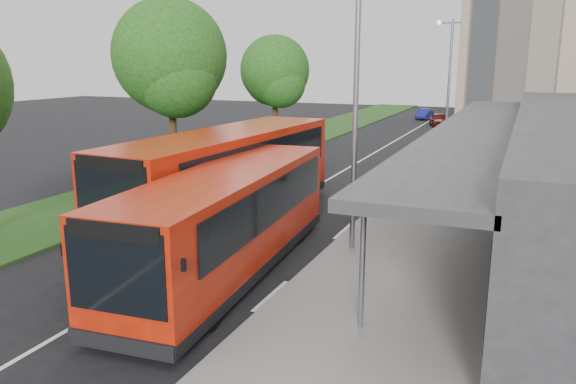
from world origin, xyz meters
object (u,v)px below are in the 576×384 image
bus_main (228,222)px  car_near (439,120)px  bus_second (228,176)px  litter_bin (440,182)px  lamp_post_near (353,97)px  car_far (425,114)px  tree_far (275,75)px  lamp_post_far (448,78)px  tree_mid (170,64)px  bollard (435,157)px

bus_main → car_near: bearing=85.6°
bus_second → bus_main: bearing=-57.8°
bus_main → litter_bin: bearing=67.0°
litter_bin → lamp_post_near: bearing=-99.2°
car_near → car_far: bearing=93.6°
tree_far → lamp_post_far: 11.17m
tree_mid → bollard: 14.68m
lamp_post_far → bus_main: size_ratio=0.78×
tree_mid → lamp_post_far: 17.10m
bus_second → car_far: size_ratio=3.75×
tree_mid → bollard: tree_mid is taller
tree_mid → tree_far: size_ratio=1.16×
tree_far → litter_bin: size_ratio=9.08×
tree_mid → litter_bin: (12.55, 1.72, -5.04)m
tree_far → bus_second: tree_far is taller
litter_bin → bollard: size_ratio=0.82×
tree_mid → lamp_post_far: (11.13, 12.95, -0.88)m
lamp_post_far → bus_second: lamp_post_far is taller
lamp_post_near → litter_bin: 9.81m
lamp_post_near → car_far: size_ratio=2.55×
tree_far → lamp_post_far: size_ratio=0.93×
lamp_post_far → bollard: lamp_post_far is taller
tree_mid → lamp_post_far: size_ratio=1.08×
tree_mid → tree_far: tree_mid is taller
bus_second → lamp_post_far: bearing=77.9°
car_far → car_near: bearing=-62.7°
bus_main → car_near: size_ratio=2.87×
lamp_post_far → bollard: size_ratio=8.02×
lamp_post_near → car_near: (-2.54, 35.55, -4.11)m
tree_mid → bus_second: bearing=-42.7°
lamp_post_near → bus_main: lamp_post_near is taller
tree_mid → car_near: size_ratio=2.42×
tree_far → bus_main: bearing=-68.7°
tree_mid → litter_bin: size_ratio=10.57×
lamp_post_far → litter_bin: (1.42, -11.23, -4.16)m
lamp_post_near → bollard: lamp_post_near is taller
lamp_post_far → bus_second: size_ratio=0.68×
tree_far → litter_bin: 16.77m
tree_mid → car_far: 35.40m
tree_far → lamp_post_near: 22.06m
tree_far → lamp_post_near: lamp_post_near is taller
tree_mid → lamp_post_far: tree_mid is taller
tree_far → litter_bin: tree_far is taller
lamp_post_far → bus_second: (-5.01, -18.59, -3.03)m
litter_bin → car_near: bearing=98.4°
tree_mid → bus_second: size_ratio=0.74×
bus_second → litter_bin: bus_second is taller
bollard → car_far: bearing=100.9°
lamp_post_near → bus_main: bearing=-130.0°
lamp_post_far → tree_far: bearing=-175.1°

